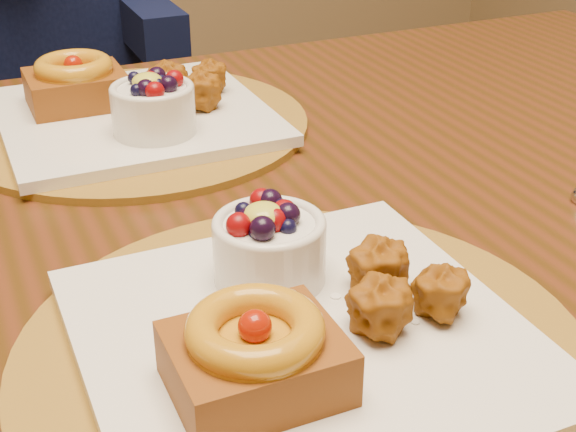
# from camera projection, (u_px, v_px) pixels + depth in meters

# --- Properties ---
(dining_table) EXTENTS (1.60, 0.90, 0.76)m
(dining_table) POSITION_uv_depth(u_px,v_px,m) (202.00, 286.00, 0.74)
(dining_table) COLOR #39220A
(dining_table) RESTS_ON ground
(place_setting_near) EXTENTS (0.38, 0.38, 0.08)m
(place_setting_near) POSITION_uv_depth(u_px,v_px,m) (298.00, 326.00, 0.52)
(place_setting_near) COLOR brown
(place_setting_near) RESTS_ON dining_table
(place_setting_far) EXTENTS (0.38, 0.38, 0.08)m
(place_setting_far) POSITION_uv_depth(u_px,v_px,m) (132.00, 110.00, 0.87)
(place_setting_far) COLOR brown
(place_setting_far) RESTS_ON dining_table
(chair_far) EXTENTS (0.45, 0.45, 0.91)m
(chair_far) POSITION_uv_depth(u_px,v_px,m) (56.00, 122.00, 1.59)
(chair_far) COLOR black
(chair_far) RESTS_ON ground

